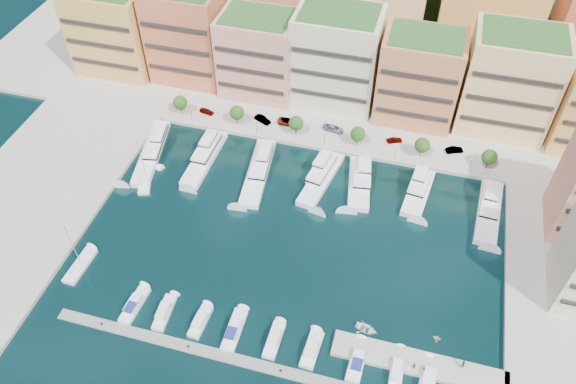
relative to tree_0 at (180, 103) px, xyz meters
The scene contains 53 objects.
ground 52.39m from the tree_0, 39.95° to the right, with size 400.00×400.00×0.00m, color black.
north_quay 49.34m from the tree_0, 35.47° to the left, with size 220.00×64.00×2.00m, color #9E998E.
west_quay 47.21m from the tree_0, 117.93° to the right, with size 34.00×76.00×2.00m, color #9E998E.
hillside 86.46m from the tree_0, 62.40° to the left, with size 240.00×40.00×58.00m, color #1C3817.
south_pontoon 73.65m from the tree_0, 59.77° to the right, with size 72.00×2.20×0.35m, color gray.
finger_pier 89.46m from the tree_0, 38.41° to the right, with size 32.00×5.00×2.00m, color #9E998E.
apartment_0 31.96m from the tree_0, 147.61° to the left, with size 22.00×16.50×24.80m.
apartment_1 21.20m from the tree_0, 102.21° to the left, with size 20.00×16.50×26.80m.
apartment_2 24.86m from the tree_0, 44.13° to the left, with size 20.00×15.50×22.80m.
apartment_3 43.22m from the tree_0, 25.95° to the left, with size 22.00×16.50×25.80m.
apartment_4 62.75m from the tree_0, 15.37° to the left, with size 20.00×15.50×23.80m.
apartment_5 84.60m from the tree_0, 12.71° to the left, with size 22.00×16.50×26.80m.
backblock_2 61.58m from the tree_0, 41.99° to the left, with size 26.00×18.00×30.00m, color #F1C280.
backblock_3 85.98m from the tree_0, 28.37° to the left, with size 26.00×18.00×30.00m, color #DB9350.
tree_0 is the anchor object (origin of this frame).
tree_1 16.00m from the tree_0, ahead, with size 3.80×3.80×5.65m.
tree_2 32.00m from the tree_0, ahead, with size 3.80×3.80×5.65m.
tree_3 48.00m from the tree_0, ahead, with size 3.80×3.80×5.65m.
tree_4 64.00m from the tree_0, ahead, with size 3.80×3.80×5.65m.
tree_5 80.00m from the tree_0, ahead, with size 3.80×3.80×5.65m.
lamppost_0 4.70m from the tree_0, 29.90° to the right, with size 0.30×0.30×4.20m.
lamppost_1 22.14m from the tree_0, ahead, with size 0.30×0.30×4.20m.
lamppost_2 40.08m from the tree_0, ahead, with size 0.30×0.30×4.20m.
lamppost_3 58.05m from the tree_0, ahead, with size 0.30×0.30×4.20m.
lamppost_4 76.04m from the tree_0, ahead, with size 0.30×0.30×4.20m.
yacht_0 15.79m from the tree_0, 95.48° to the right, with size 8.86×24.03×7.30m.
yacht_1 18.94m from the tree_0, 48.63° to the right, with size 5.13×20.60×7.30m.
yacht_2 30.79m from the tree_0, 29.36° to the right, with size 7.09×23.28×7.30m.
yacht_3 44.19m from the tree_0, 17.68° to the right, with size 7.88×19.88×7.30m.
yacht_4 52.74m from the tree_0, 13.73° to the right, with size 7.61×17.92×7.30m.
yacht_5 66.21m from the tree_0, 10.26° to the right, with size 6.64×16.34×7.30m.
yacht_6 82.37m from the tree_0, ahead, with size 6.08×19.93×7.30m.
cruiser_1 60.00m from the tree_0, 76.13° to the right, with size 3.06×8.77×2.66m.
cruiser_2 61.82m from the tree_0, 70.35° to the right, with size 2.82×8.08×2.55m.
cruiser_3 64.73m from the tree_0, 64.04° to the right, with size 2.73×7.32×2.55m.
cruiser_4 68.09m from the tree_0, 58.78° to the right, with size 2.84×9.20×2.66m.
cruiser_5 72.49m from the tree_0, 53.38° to the right, with size 2.56×7.74×2.55m.
cruiser_6 77.08m from the tree_0, 49.00° to the right, with size 3.13×7.81×2.55m.
cruiser_7 82.95m from the tree_0, 44.54° to the right, with size 3.03×8.54×2.66m.
cruiser_8 88.24m from the tree_0, 41.24° to the right, with size 2.49×8.81×2.55m.
cruiser_9 92.53m from the tree_0, 38.93° to the right, with size 3.59×8.05×2.55m.
sailboat_0 52.57m from the tree_0, 91.13° to the right, with size 3.22×9.41×13.20m.
sailboat_2 25.80m from the tree_0, 87.46° to the right, with size 5.73×9.79×13.20m.
tender_3 87.99m from the tree_0, 34.15° to the right, with size 1.45×1.69×0.89m, color beige.
tender_0 78.51m from the tree_0, 40.64° to the right, with size 3.07×4.31×0.89m, color white.
car_0 7.43m from the tree_0, 17.53° to the left, with size 1.62×4.03×1.37m, color gray.
car_1 22.43m from the tree_0, ahead, with size 1.66×4.76×1.57m, color gray.
car_2 29.37m from the tree_0, ahead, with size 2.63×5.71×1.59m, color gray.
car_3 41.38m from the tree_0, ahead, with size 2.18×5.36×1.56m, color gray.
car_4 57.26m from the tree_0, ahead, with size 1.61×4.00×1.36m, color gray.
car_5 72.28m from the tree_0, ahead, with size 1.52×4.36×1.44m, color gray.
person_0 89.54m from the tree_0, 39.47° to the right, with size 0.64×0.42×1.77m, color #282950.
person_1 94.60m from the tree_0, 35.05° to the right, with size 0.96×0.74×1.97m, color #46312A.
Camera 1 is at (19.71, -74.61, 96.29)m, focal length 35.00 mm.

